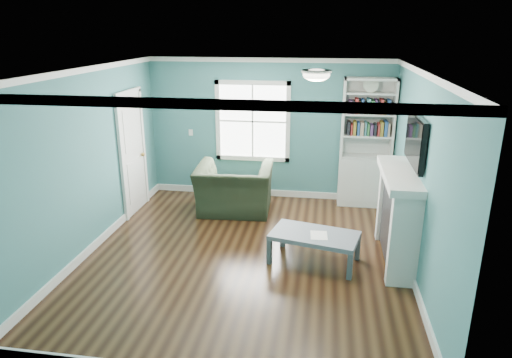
# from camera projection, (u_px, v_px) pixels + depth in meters

# --- Properties ---
(floor) EXTENTS (5.00, 5.00, 0.00)m
(floor) POSITION_uv_depth(u_px,v_px,m) (246.00, 255.00, 6.54)
(floor) COLOR black
(floor) RESTS_ON ground
(room_walls) EXTENTS (5.00, 5.00, 5.00)m
(room_walls) POSITION_uv_depth(u_px,v_px,m) (245.00, 148.00, 6.05)
(room_walls) COLOR teal
(room_walls) RESTS_ON ground
(trim) EXTENTS (4.50, 5.00, 2.60)m
(trim) POSITION_uv_depth(u_px,v_px,m) (245.00, 173.00, 6.15)
(trim) COLOR white
(trim) RESTS_ON ground
(window) EXTENTS (1.40, 0.06, 1.50)m
(window) POSITION_uv_depth(u_px,v_px,m) (253.00, 121.00, 8.46)
(window) COLOR white
(window) RESTS_ON room_walls
(bookshelf) EXTENTS (0.90, 0.35, 2.31)m
(bookshelf) POSITION_uv_depth(u_px,v_px,m) (365.00, 156.00, 8.15)
(bookshelf) COLOR silver
(bookshelf) RESTS_ON ground
(fireplace) EXTENTS (0.44, 1.58, 1.30)m
(fireplace) POSITION_uv_depth(u_px,v_px,m) (398.00, 218.00, 6.23)
(fireplace) COLOR black
(fireplace) RESTS_ON ground
(tv) EXTENTS (0.06, 1.10, 0.65)m
(tv) POSITION_uv_depth(u_px,v_px,m) (416.00, 140.00, 5.87)
(tv) COLOR black
(tv) RESTS_ON fireplace
(door) EXTENTS (0.12, 0.98, 2.17)m
(door) POSITION_uv_depth(u_px,v_px,m) (133.00, 152.00, 7.84)
(door) COLOR silver
(door) RESTS_ON ground
(ceiling_fixture) EXTENTS (0.38, 0.38, 0.15)m
(ceiling_fixture) POSITION_uv_depth(u_px,v_px,m) (316.00, 74.00, 5.70)
(ceiling_fixture) COLOR white
(ceiling_fixture) RESTS_ON room_walls
(light_switch) EXTENTS (0.08, 0.01, 0.12)m
(light_switch) POSITION_uv_depth(u_px,v_px,m) (191.00, 132.00, 8.72)
(light_switch) COLOR white
(light_switch) RESTS_ON room_walls
(recliner) EXTENTS (1.34, 0.91, 1.13)m
(recliner) POSITION_uv_depth(u_px,v_px,m) (234.00, 181.00, 7.94)
(recliner) COLOR #202D1C
(recliner) RESTS_ON ground
(coffee_table) EXTENTS (1.28, 0.89, 0.43)m
(coffee_table) POSITION_uv_depth(u_px,v_px,m) (315.00, 237.00, 6.25)
(coffee_table) COLOR #474F55
(coffee_table) RESTS_ON ground
(paper_sheet) EXTENTS (0.24, 0.30, 0.00)m
(paper_sheet) POSITION_uv_depth(u_px,v_px,m) (319.00, 235.00, 6.18)
(paper_sheet) COLOR white
(paper_sheet) RESTS_ON coffee_table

